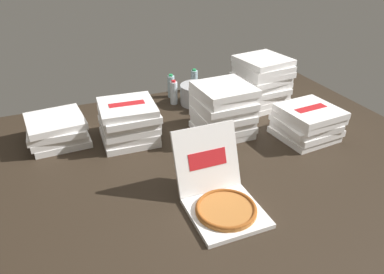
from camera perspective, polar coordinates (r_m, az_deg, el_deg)
The scene contains 12 objects.
ground_plane at distance 2.33m, azimuth 1.48°, elevation -4.23°, with size 3.20×2.40×0.02m, color #2D2319.
open_pizza_box at distance 1.94m, azimuth 4.44°, elevation -9.06°, with size 0.37×0.51×0.37m.
pizza_stack_left_far at distance 2.55m, azimuth -9.83°, elevation 2.31°, with size 0.39×0.40×0.27m.
pizza_stack_center_far at distance 2.59m, azimuth 4.85°, elevation 4.22°, with size 0.40×0.40×0.36m.
pizza_stack_left_mid at distance 2.68m, azimuth 17.47°, elevation 2.14°, with size 0.41×0.41×0.23m.
pizza_stack_right_near at distance 3.07m, azimuth 10.71°, elevation 8.38°, with size 0.44×0.43×0.41m.
pizza_stack_center_near at distance 2.67m, azimuth -20.24°, elevation 1.04°, with size 0.41×0.40×0.18m.
ice_bucket at distance 3.10m, azimuth 0.71°, elevation 6.67°, with size 0.27×0.27×0.17m, color #B7BABF.
water_bottle_0 at distance 3.09m, azimuth -2.85°, elevation 6.91°, with size 0.06×0.06×0.21m.
water_bottle_1 at distance 2.94m, azimuth 3.08°, elevation 5.64°, with size 0.06×0.06×0.21m.
water_bottle_2 at distance 3.23m, azimuth -3.28°, elevation 7.89°, with size 0.06×0.06×0.21m.
water_bottle_3 at distance 3.35m, azimuth 0.35°, elevation 8.77°, with size 0.06×0.06×0.21m.
Camera 1 is at (-0.79, -1.77, 1.28)m, focal length 34.25 mm.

